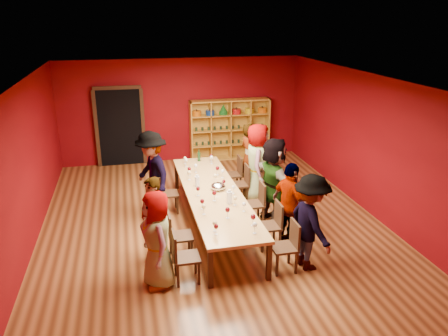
{
  "coord_description": "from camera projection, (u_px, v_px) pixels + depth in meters",
  "views": [
    {
      "loc": [
        -1.63,
        -8.08,
        4.2
      ],
      "look_at": [
        0.29,
        0.26,
        1.15
      ],
      "focal_mm": 35.0,
      "sensor_mm": 36.0,
      "label": 1
    }
  ],
  "objects": [
    {
      "name": "wine_glass_17",
      "position": [
        216.0,
        227.0,
        7.15
      ],
      "size": [
        0.08,
        0.08,
        0.19
      ],
      "color": "silver",
      "rests_on": "tasting_table"
    },
    {
      "name": "wine_glass_21",
      "position": [
        235.0,
        198.0,
        8.24
      ],
      "size": [
        0.08,
        0.08,
        0.19
      ],
      "color": "silver",
      "rests_on": "tasting_table"
    },
    {
      "name": "spittoon_bowl",
      "position": [
        218.0,
        186.0,
        8.99
      ],
      "size": [
        0.3,
        0.3,
        0.17
      ],
      "primitive_type": "ellipsoid",
      "color": "silver",
      "rests_on": "tasting_table"
    },
    {
      "name": "wine_glass_22",
      "position": [
        204.0,
        207.0,
        7.85
      ],
      "size": [
        0.08,
        0.08,
        0.2
      ],
      "color": "silver",
      "rests_on": "tasting_table"
    },
    {
      "name": "wine_glass_7",
      "position": [
        189.0,
        169.0,
        9.77
      ],
      "size": [
        0.08,
        0.08,
        0.2
      ],
      "color": "silver",
      "rests_on": "tasting_table"
    },
    {
      "name": "wine_glass_13",
      "position": [
        244.0,
        205.0,
        7.98
      ],
      "size": [
        0.08,
        0.08,
        0.19
      ],
      "color": "silver",
      "rests_on": "tasting_table"
    },
    {
      "name": "chair_person_right_0",
      "position": [
        288.0,
        244.0,
        7.42
      ],
      "size": [
        0.42,
        0.42,
        0.89
      ],
      "color": "black",
      "rests_on": "ground"
    },
    {
      "name": "tasting_table",
      "position": [
        213.0,
        194.0,
        8.93
      ],
      "size": [
        1.1,
        4.5,
        0.75
      ],
      "color": "#AE8548",
      "rests_on": "ground"
    },
    {
      "name": "chair_person_left_0",
      "position": [
        182.0,
        254.0,
        7.08
      ],
      "size": [
        0.42,
        0.42,
        0.89
      ],
      "color": "black",
      "rests_on": "ground"
    },
    {
      "name": "person_right_3",
      "position": [
        257.0,
        163.0,
        10.07
      ],
      "size": [
        0.75,
        1.01,
        1.85
      ],
      "primitive_type": "imported",
      "rotation": [
        0.0,
        0.0,
        1.25
      ],
      "color": "#547AAE",
      "rests_on": "ground"
    },
    {
      "name": "wine_glass_6",
      "position": [
        186.0,
        160.0,
        10.33
      ],
      "size": [
        0.09,
        0.09,
        0.21
      ],
      "color": "silver",
      "rests_on": "tasting_table"
    },
    {
      "name": "person_left_0",
      "position": [
        157.0,
        240.0,
        6.9
      ],
      "size": [
        0.58,
        0.86,
        1.63
      ],
      "primitive_type": "imported",
      "rotation": [
        0.0,
        0.0,
        -1.38
      ],
      "color": "#141537",
      "rests_on": "ground"
    },
    {
      "name": "wine_glass_8",
      "position": [
        212.0,
        158.0,
        10.52
      ],
      "size": [
        0.08,
        0.08,
        0.21
      ],
      "color": "silver",
      "rests_on": "tasting_table"
    },
    {
      "name": "chair_person_right_2",
      "position": [
        257.0,
        201.0,
        9.09
      ],
      "size": [
        0.42,
        0.42,
        0.89
      ],
      "color": "black",
      "rests_on": "ground"
    },
    {
      "name": "wine_glass_14",
      "position": [
        211.0,
        156.0,
        10.68
      ],
      "size": [
        0.08,
        0.08,
        0.19
      ],
      "color": "silver",
      "rests_on": "tasting_table"
    },
    {
      "name": "person_left_3",
      "position": [
        152.0,
        174.0,
        9.39
      ],
      "size": [
        0.88,
        1.31,
        1.87
      ],
      "primitive_type": "imported",
      "rotation": [
        0.0,
        0.0,
        -1.23
      ],
      "color": "#535358",
      "rests_on": "ground"
    },
    {
      "name": "chair_person_left_1",
      "position": [
        176.0,
        234.0,
        7.76
      ],
      "size": [
        0.42,
        0.42,
        0.89
      ],
      "color": "black",
      "rests_on": "ground"
    },
    {
      "name": "doorway",
      "position": [
        120.0,
        127.0,
        12.48
      ],
      "size": [
        1.4,
        0.17,
        2.3
      ],
      "color": "black",
      "rests_on": "ground"
    },
    {
      "name": "wine_glass_16",
      "position": [
        215.0,
        176.0,
        9.29
      ],
      "size": [
        0.09,
        0.09,
        0.22
      ],
      "color": "silver",
      "rests_on": "tasting_table"
    },
    {
      "name": "wine_glass_3",
      "position": [
        224.0,
        182.0,
        9.08
      ],
      "size": [
        0.07,
        0.07,
        0.18
      ],
      "color": "silver",
      "rests_on": "tasting_table"
    },
    {
      "name": "chair_person_right_4",
      "position": [
        235.0,
        172.0,
        10.75
      ],
      "size": [
        0.42,
        0.42,
        0.89
      ],
      "color": "black",
      "rests_on": "ground"
    },
    {
      "name": "chair_person_left_3",
      "position": [
        165.0,
        191.0,
        9.59
      ],
      "size": [
        0.42,
        0.42,
        0.89
      ],
      "color": "black",
      "rests_on": "ground"
    },
    {
      "name": "wine_glass_5",
      "position": [
        253.0,
        217.0,
        7.43
      ],
      "size": [
        0.09,
        0.09,
        0.22
      ],
      "color": "silver",
      "rests_on": "tasting_table"
    },
    {
      "name": "person_right_2",
      "position": [
        274.0,
        181.0,
        9.03
      ],
      "size": [
        0.79,
        1.77,
        1.84
      ],
      "primitive_type": "imported",
      "rotation": [
        0.0,
        0.0,
        1.75
      ],
      "color": "beige",
      "rests_on": "ground"
    },
    {
      "name": "carafe_b",
      "position": [
        229.0,
        197.0,
        8.32
      ],
      "size": [
        0.14,
        0.14,
        0.28
      ],
      "color": "silver",
      "rests_on": "tasting_table"
    },
    {
      "name": "wine_glass_9",
      "position": [
        189.0,
        173.0,
        9.49
      ],
      "size": [
        0.09,
        0.09,
        0.22
      ],
      "color": "silver",
      "rests_on": "tasting_table"
    },
    {
      "name": "wine_glass_4",
      "position": [
        202.0,
        202.0,
        8.08
      ],
      "size": [
        0.08,
        0.08,
        0.2
      ],
      "color": "silver",
      "rests_on": "tasting_table"
    },
    {
      "name": "person_right_1",
      "position": [
        290.0,
        205.0,
        8.12
      ],
      "size": [
        0.7,
        1.05,
        1.65
      ],
      "primitive_type": "imported",
      "rotation": [
        0.0,
        0.0,
        1.86
      ],
      "color": "#C6858C",
      "rests_on": "ground"
    },
    {
      "name": "room_shell",
      "position": [
        213.0,
        157.0,
        8.67
      ],
      "size": [
        7.1,
        9.1,
        3.04
      ],
      "color": "#593017",
      "rests_on": "ground"
    },
    {
      "name": "wine_glass_11",
      "position": [
        233.0,
        188.0,
        8.77
      ],
      "size": [
        0.07,
        0.07,
        0.18
      ],
      "color": "silver",
      "rests_on": "tasting_table"
    },
    {
      "name": "wine_glass_2",
      "position": [
        185.0,
        158.0,
        10.54
      ],
      "size": [
        0.07,
        0.07,
        0.18
      ],
      "color": "silver",
      "rests_on": "tasting_table"
    },
    {
      "name": "person_right_4",
      "position": [
        249.0,
        157.0,
        10.71
      ],
      "size": [
        0.62,
        0.73,
        1.7
      ],
      "primitive_type": "imported",
      "rotation": [
        0.0,
        0.0,
        1.87
      ],
      "color": "#CC8997",
      "rests_on": "ground"
    },
    {
      "name": "person_left_1",
      "position": [
        153.0,
        221.0,
        7.57
      ],
      "size": [
        0.58,
        0.68,
        1.59
      ],
      "primitive_type": "imported",
      "rotation": [
        0.0,
        0.0,
        -1.27
      ],
      "color": "#506AA6",
      "rests_on": "ground"
    },
    {
      "name": "person_right_0",
      "position": [
        311.0,
        222.0,
        7.38
      ],
      "size": [
        0.59,
        1.15,
        1.71
      ],
      "primitive_type": "imported",
      "rotation": [
        0.0,
        0.0,
        1.69
      ],
      "color": "silver",
      "rests_on": "ground"
    },
    {
      "name": "wine_glass_1",
      "position": [
        198.0,
        189.0,
        8.67
      ],
      "size": [
        0.08,
        0.08,
        0.2
      ],
      "color": "silver",
      "rests_on": "tasting_table"
    },
    {
      "name": "wine_glass_20",
      "position": [
        214.0,
        193.0,
        8.43
      ],
      "size": [
        0.09,
        0.09,
        0.21
      ],
      "color": "silver",
      "rests_on": "tasting_table"
    },
    {
      "name": "carafe_a",
      "position": [
        197.0,
        181.0,
        9.15
      ],
      "size": [
        0.13,
        0.13,
        0.26
      ],
      "color": "silver",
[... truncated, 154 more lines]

